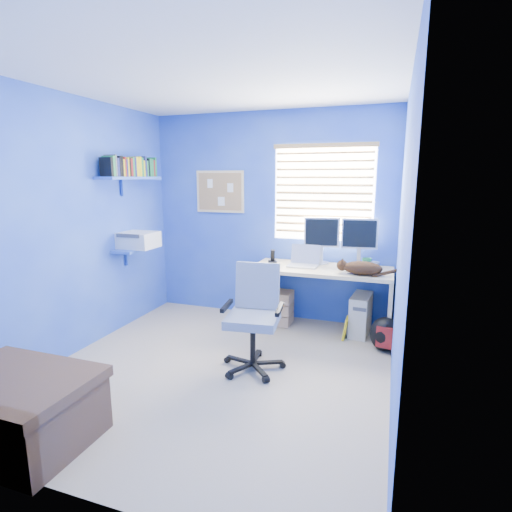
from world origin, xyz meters
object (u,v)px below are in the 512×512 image
(desk, at_px, (321,300))
(laptop, at_px, (303,257))
(tower_pc, at_px, (361,314))
(office_chair, at_px, (254,330))
(cat, at_px, (362,268))

(desk, distance_m, laptop, 0.53)
(tower_pc, bearing_deg, laptop, -169.46)
(laptop, relative_size, office_chair, 0.35)
(desk, xyz_separation_m, laptop, (-0.21, -0.00, 0.48))
(laptop, relative_size, tower_pc, 0.73)
(laptop, height_order, tower_pc, laptop)
(cat, distance_m, office_chair, 1.33)
(desk, distance_m, office_chair, 1.16)
(tower_pc, xyz_separation_m, office_chair, (-0.86, -1.14, 0.13))
(cat, bearing_deg, tower_pc, 95.05)
(cat, xyz_separation_m, tower_pc, (-0.01, 0.25, -0.59))
(laptop, xyz_separation_m, office_chair, (-0.21, -1.08, -0.49))
(desk, distance_m, cat, 0.66)
(tower_pc, height_order, office_chair, office_chair)
(laptop, relative_size, cat, 0.83)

